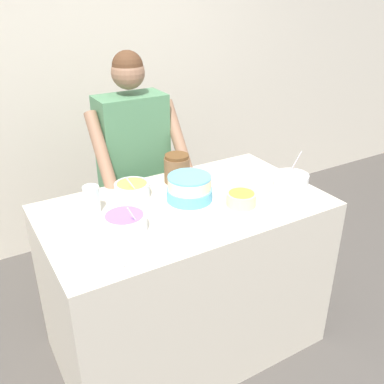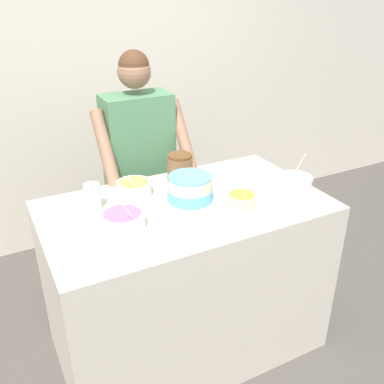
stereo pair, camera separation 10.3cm
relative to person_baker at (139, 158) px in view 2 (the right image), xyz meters
name	(u,v)px [view 2 (the right image)]	position (x,y,z in m)	size (l,w,h in m)	color
wall_back	(96,76)	(0.00, 0.84, 0.35)	(10.00, 0.05, 2.60)	beige
counter	(186,278)	(0.00, -0.64, -0.49)	(1.42, 0.81, 0.92)	beige
person_baker	(139,158)	(0.00, 0.00, 0.00)	(0.55, 0.46, 1.59)	#2D2D38
cake	(190,190)	(0.04, -0.61, 0.04)	(0.28, 0.28, 0.14)	silver
frosting_bowl_orange	(242,200)	(0.24, -0.78, 0.01)	(0.15, 0.15, 0.07)	beige
frosting_bowl_pink	(295,183)	(0.60, -0.75, 0.02)	(0.18, 0.18, 0.19)	white
frosting_bowl_purple	(123,220)	(-0.35, -0.71, 0.02)	(0.20, 0.20, 0.15)	white
frosting_bowl_yellow	(134,188)	(-0.19, -0.42, 0.02)	(0.18, 0.18, 0.14)	white
drinking_glass	(93,197)	(-0.42, -0.47, 0.04)	(0.08, 0.08, 0.14)	silver
ceramic_plate	(95,260)	(-0.54, -0.90, -0.02)	(0.21, 0.21, 0.01)	silver
stoneware_jar	(180,168)	(0.10, -0.37, 0.05)	(0.14, 0.14, 0.16)	brown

